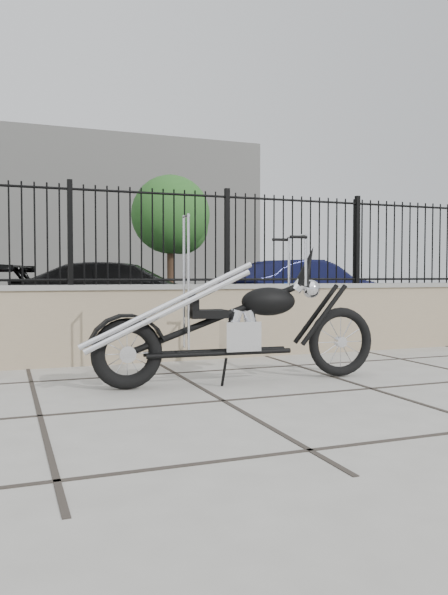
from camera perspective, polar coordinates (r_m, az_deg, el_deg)
The scene contains 11 objects.
ground_plane at distance 5.04m, azimuth -0.06°, elevation -10.14°, with size 90.00×90.00×0.00m, color #99968E.
parking_lot at distance 17.22m, azimuth -14.99°, elevation -1.44°, with size 30.00×30.00×0.00m, color black.
retaining_wall at distance 7.34m, azimuth -7.01°, elevation -2.47°, with size 14.00×0.36×0.96m, color gray.
iron_fence at distance 7.33m, azimuth -7.05°, elevation 5.97°, with size 14.00×0.08×1.20m, color black.
background_building at distance 31.29m, azimuth -17.71°, elevation 7.47°, with size 22.00×6.00×8.00m, color beige.
chopper_motorcycle at distance 5.75m, azimuth 1.06°, elevation -0.11°, with size 2.82×0.50×1.69m, color black, non-canonical shape.
car_black at distance 11.91m, azimuth -9.67°, elevation 0.22°, with size 1.88×4.61×1.34m, color black.
car_blue at distance 14.11m, azimuth 7.88°, elevation 0.72°, with size 1.51×4.34×1.43m, color black.
bollard_a at distance 9.58m, azimuth -20.09°, elevation -1.70°, with size 0.11×0.11×0.89m, color blue.
bollard_b at distance 10.69m, azimuth 6.06°, elevation -1.07°, with size 0.11×0.11×0.94m, color #0B27A5.
tree_right at distance 21.95m, azimuth -5.27°, elevation 8.46°, with size 2.93×2.93×4.95m.
Camera 1 is at (-1.75, -4.60, 1.08)m, focal length 35.00 mm.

